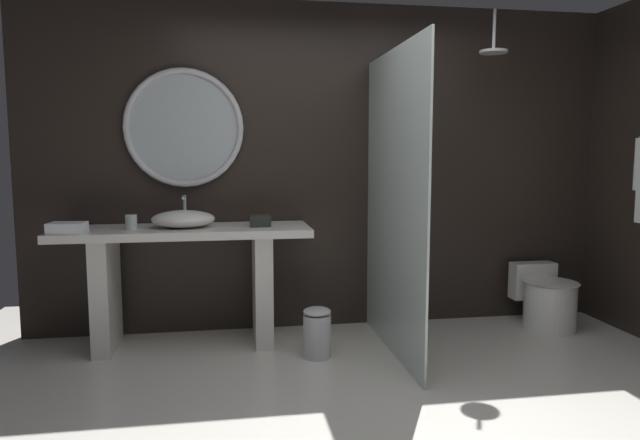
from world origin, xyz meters
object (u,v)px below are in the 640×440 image
(toilet, at_px, (546,300))
(tumbler_cup, at_px, (131,222))
(round_wall_mirror, at_px, (184,128))
(rain_shower_head, at_px, (494,48))
(tissue_box, at_px, (260,221))
(folded_hand_towel, at_px, (67,228))
(vessel_sink, at_px, (183,219))
(waste_bin, at_px, (317,332))

(toilet, bearing_deg, tumbler_cup, 179.91)
(round_wall_mirror, height_order, rain_shower_head, rain_shower_head)
(round_wall_mirror, xyz_separation_m, rain_shower_head, (2.33, -0.34, 0.60))
(tissue_box, xyz_separation_m, folded_hand_towel, (-1.31, -0.17, -0.00))
(round_wall_mirror, bearing_deg, folded_hand_towel, -147.49)
(folded_hand_towel, bearing_deg, tissue_box, 7.37)
(tumbler_cup, xyz_separation_m, folded_hand_towel, (-0.39, -0.15, -0.02))
(rain_shower_head, xyz_separation_m, toilet, (0.54, 0.00, -1.98))
(vessel_sink, xyz_separation_m, folded_hand_towel, (-0.75, -0.19, -0.03))
(tumbler_cup, relative_size, rain_shower_head, 0.33)
(vessel_sink, bearing_deg, round_wall_mirror, 89.48)
(vessel_sink, bearing_deg, rain_shower_head, -1.11)
(folded_hand_towel, bearing_deg, tumbler_cup, 21.25)
(toilet, xyz_separation_m, folded_hand_towel, (-3.62, -0.15, 0.69))
(toilet, bearing_deg, round_wall_mirror, 173.38)
(rain_shower_head, xyz_separation_m, waste_bin, (-1.42, -0.37, -2.03))
(tumbler_cup, distance_m, waste_bin, 1.53)
(rain_shower_head, bearing_deg, waste_bin, -165.42)
(tumbler_cup, distance_m, tissue_box, 0.92)
(tumbler_cup, bearing_deg, tissue_box, 1.04)
(round_wall_mirror, height_order, waste_bin, round_wall_mirror)
(tumbler_cup, distance_m, round_wall_mirror, 0.84)
(rain_shower_head, bearing_deg, tissue_box, 179.19)
(tissue_box, distance_m, rain_shower_head, 2.20)
(vessel_sink, relative_size, tissue_box, 3.01)
(round_wall_mirror, relative_size, waste_bin, 2.54)
(tumbler_cup, relative_size, waste_bin, 0.30)
(folded_hand_towel, bearing_deg, vessel_sink, 14.14)
(tissue_box, relative_size, round_wall_mirror, 0.17)
(round_wall_mirror, bearing_deg, toilet, -6.62)
(vessel_sink, relative_size, toilet, 0.78)
(toilet, relative_size, folded_hand_towel, 2.49)
(tumbler_cup, bearing_deg, folded_hand_towel, -158.75)
(toilet, height_order, folded_hand_towel, folded_hand_towel)
(rain_shower_head, height_order, toilet, rain_shower_head)
(rain_shower_head, bearing_deg, vessel_sink, 178.89)
(folded_hand_towel, bearing_deg, toilet, 2.32)
(round_wall_mirror, distance_m, toilet, 3.20)
(rain_shower_head, distance_m, folded_hand_towel, 3.35)
(tumbler_cup, distance_m, rain_shower_head, 2.98)
(tumbler_cup, distance_m, folded_hand_towel, 0.42)
(vessel_sink, bearing_deg, tumbler_cup, -174.14)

